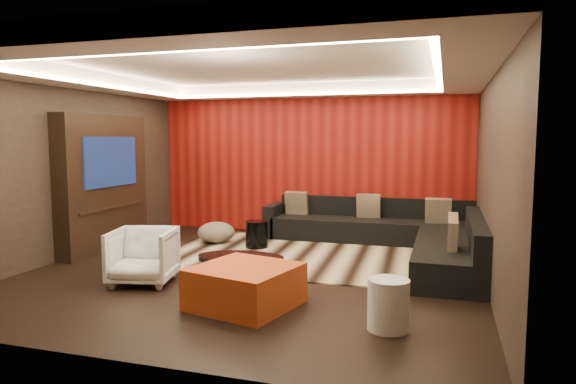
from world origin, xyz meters
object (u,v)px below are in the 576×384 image
(white_side_table, at_px, (388,305))
(sectional_sofa, at_px, (396,235))
(drum_stool, at_px, (257,234))
(armchair, at_px, (143,256))
(coffee_table, at_px, (241,263))
(orange_ottoman, at_px, (245,286))

(white_side_table, xyz_separation_m, sectional_sofa, (-0.26, 3.51, 0.02))
(drum_stool, bearing_deg, armchair, -105.17)
(coffee_table, distance_m, white_side_table, 2.67)
(orange_ottoman, height_order, sectional_sofa, sectional_sofa)
(drum_stool, xyz_separation_m, orange_ottoman, (0.92, -2.81, -0.02))
(white_side_table, bearing_deg, drum_stool, 129.18)
(sectional_sofa, bearing_deg, white_side_table, -85.77)
(armchair, bearing_deg, drum_stool, 61.34)
(orange_ottoman, distance_m, sectional_sofa, 3.51)
(white_side_table, distance_m, orange_ottoman, 1.59)
(orange_ottoman, relative_size, sectional_sofa, 0.27)
(armchair, bearing_deg, sectional_sofa, 30.98)
(coffee_table, xyz_separation_m, orange_ottoman, (0.59, -1.31, 0.10))
(white_side_table, bearing_deg, orange_ottoman, 171.05)
(coffee_table, bearing_deg, drum_stool, 102.35)
(coffee_table, height_order, armchair, armchair)
(armchair, bearing_deg, orange_ottoman, -29.43)
(sectional_sofa, bearing_deg, orange_ottoman, -111.85)
(orange_ottoman, xyz_separation_m, armchair, (-1.56, 0.45, 0.13))
(white_side_table, xyz_separation_m, orange_ottoman, (-1.57, 0.25, -0.02))
(coffee_table, height_order, orange_ottoman, orange_ottoman)
(white_side_table, height_order, sectional_sofa, sectional_sofa)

